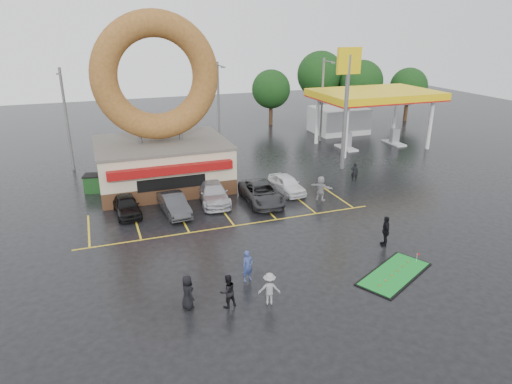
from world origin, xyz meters
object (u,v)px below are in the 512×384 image
object	(u,v)px
gas_station	(358,107)
putting_green	(394,274)
car_silver	(213,193)
dumpster	(97,183)
car_grey	(261,193)
person_blue	(248,266)
streetlight_left	(66,117)
donut_shop	(160,132)
streetlight_right	(322,98)
car_black	(127,205)
person_cameraman	(385,231)
car_white	(287,184)
car_dgrey	(174,204)
streetlight_mid	(219,106)
shell_sign	(347,86)

from	to	relation	value
gas_station	putting_green	xyz separation A→B (m)	(-13.88, -26.31, -3.66)
car_silver	dumpster	distance (m)	9.62
car_silver	car_grey	size ratio (longest dim) A/B	0.95
dumpster	putting_green	distance (m)	23.57
dumpster	gas_station	bearing A→B (deg)	29.02
person_blue	streetlight_left	bearing A→B (deg)	96.71
donut_shop	streetlight_right	distance (m)	21.00
gas_station	car_grey	xyz separation A→B (m)	(-16.86, -14.22, -2.97)
car_black	person_cameraman	distance (m)	17.29
car_black	car_white	size ratio (longest dim) A/B	0.97
donut_shop	dumpster	xyz separation A→B (m)	(-5.17, 0.39, -3.81)
donut_shop	gas_station	distance (m)	24.35
car_black	car_silver	bearing A→B (deg)	-2.20
car_silver	car_dgrey	bearing A→B (deg)	-154.16
streetlight_left	car_white	xyz separation A→B (m)	(15.74, -11.92, -4.08)
streetlight_right	person_cameraman	xyz separation A→B (m)	(-8.37, -24.19, -3.85)
car_silver	car_black	bearing A→B (deg)	-173.31
streetlight_mid	person_cameraman	bearing A→B (deg)	-81.10
gas_station	streetlight_left	distance (m)	30.04
car_black	car_silver	distance (m)	6.22
donut_shop	car_grey	xyz separation A→B (m)	(6.14, -6.25, -3.74)
streetlight_mid	car_silver	distance (m)	14.20
streetlight_left	car_black	world-z (taller)	streetlight_left
gas_station	car_white	world-z (taller)	gas_station
gas_station	car_silver	world-z (taller)	gas_station
streetlight_right	car_black	world-z (taller)	streetlight_right
donut_shop	car_black	xyz separation A→B (m)	(-3.41, -5.16, -3.79)
donut_shop	car_silver	world-z (taller)	donut_shop
car_silver	car_grey	bearing A→B (deg)	-15.51
car_silver	shell_sign	bearing A→B (deg)	22.14
donut_shop	streetlight_mid	distance (m)	10.59
streetlight_mid	car_black	bearing A→B (deg)	-128.47
streetlight_mid	person_blue	xyz separation A→B (m)	(-5.37, -24.17, -3.94)
car_dgrey	car_grey	distance (m)	6.44
streetlight_mid	putting_green	size ratio (longest dim) A/B	1.73
streetlight_left	streetlight_right	size ratio (longest dim) A/B	1.00
car_grey	putting_green	world-z (taller)	car_grey
car_dgrey	car_white	distance (m)	9.12
car_grey	shell_sign	bearing A→B (deg)	30.98
car_grey	person_cameraman	distance (m)	10.05
shell_sign	streetlight_mid	bearing A→B (deg)	135.27
streetlight_left	person_cameraman	distance (m)	28.60
gas_station	dumpster	distance (m)	29.33
shell_sign	car_grey	size ratio (longest dim) A/B	2.02
putting_green	streetlight_mid	bearing A→B (deg)	94.61
car_dgrey	car_grey	bearing A→B (deg)	-5.99
shell_sign	dumpster	world-z (taller)	shell_sign
gas_station	streetlight_left	size ratio (longest dim) A/B	1.52
car_dgrey	car_silver	distance (m)	3.32
car_dgrey	car_white	bearing A→B (deg)	2.32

